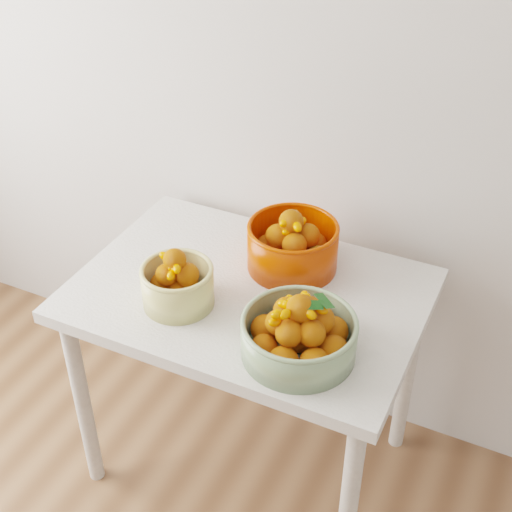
% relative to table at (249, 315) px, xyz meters
% --- Properties ---
extents(table, '(1.00, 0.70, 0.75)m').
position_rel_table_xyz_m(table, '(0.00, 0.00, 0.00)').
color(table, silver).
rests_on(table, ground).
extents(bowl_cream, '(0.27, 0.27, 0.17)m').
position_rel_table_xyz_m(bowl_cream, '(-0.15, -0.14, 0.16)').
color(bowl_cream, '#CDBE76').
rests_on(bowl_cream, table).
extents(bowl_green, '(0.35, 0.35, 0.19)m').
position_rel_table_xyz_m(bowl_green, '(0.23, -0.18, 0.16)').
color(bowl_green, gray).
rests_on(bowl_green, table).
extents(bowl_orange, '(0.34, 0.34, 0.20)m').
position_rel_table_xyz_m(bowl_orange, '(0.07, 0.16, 0.17)').
color(bowl_orange, red).
rests_on(bowl_orange, table).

